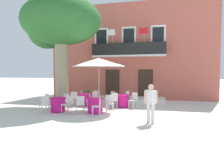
# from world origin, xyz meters

# --- Properties ---
(ground_plane) EXTENTS (120.00, 120.00, 0.00)m
(ground_plane) POSITION_xyz_m (0.00, 0.00, 0.00)
(ground_plane) COLOR silver
(building_facade) EXTENTS (13.00, 5.09, 7.50)m
(building_facade) POSITION_xyz_m (-0.04, 6.99, 3.75)
(building_facade) COLOR #BC5B4C
(building_facade) RESTS_ON ground
(entrance_step_platform) EXTENTS (5.54, 1.93, 0.25)m
(entrance_step_platform) POSITION_xyz_m (-0.04, 4.03, 0.12)
(entrance_step_platform) COLOR silver
(entrance_step_platform) RESTS_ON ground
(plane_tree) EXTENTS (4.98, 4.38, 6.66)m
(plane_tree) POSITION_xyz_m (-3.58, 0.69, 5.03)
(plane_tree) COLOR gray
(plane_tree) RESTS_ON ground
(cafe_table_near_tree) EXTENTS (0.86, 0.86, 0.76)m
(cafe_table_near_tree) POSITION_xyz_m (-0.84, -0.96, 0.39)
(cafe_table_near_tree) COLOR #DB1984
(cafe_table_near_tree) RESTS_ON ground
(cafe_chair_near_tree_0) EXTENTS (0.52, 0.52, 0.91)m
(cafe_chair_near_tree_0) POSITION_xyz_m (-0.48, -1.62, 0.53)
(cafe_chair_near_tree_0) COLOR silver
(cafe_chair_near_tree_0) RESTS_ON ground
(cafe_chair_near_tree_1) EXTENTS (0.52, 0.52, 0.91)m
(cafe_chair_near_tree_1) POSITION_xyz_m (-0.17, -0.61, 0.53)
(cafe_chair_near_tree_1) COLOR silver
(cafe_chair_near_tree_1) RESTS_ON ground
(cafe_chair_near_tree_2) EXTENTS (0.54, 0.54, 0.91)m
(cafe_chair_near_tree_2) POSITION_xyz_m (-1.24, -0.32, 0.53)
(cafe_chair_near_tree_2) COLOR silver
(cafe_chair_near_tree_2) RESTS_ON ground
(cafe_chair_near_tree_3) EXTENTS (0.54, 0.54, 0.91)m
(cafe_chair_near_tree_3) POSITION_xyz_m (-1.48, -1.36, 0.53)
(cafe_chair_near_tree_3) COLOR silver
(cafe_chair_near_tree_3) RESTS_ON ground
(cafe_table_middle) EXTENTS (0.86, 0.86, 0.76)m
(cafe_table_middle) POSITION_xyz_m (-2.13, 1.14, 0.39)
(cafe_table_middle) COLOR #DB1984
(cafe_table_middle) RESTS_ON ground
(cafe_chair_middle_0) EXTENTS (0.57, 0.57, 0.91)m
(cafe_chair_middle_0) POSITION_xyz_m (-1.56, 0.65, 0.53)
(cafe_chair_middle_0) COLOR silver
(cafe_chair_middle_0) RESTS_ON ground
(cafe_chair_middle_1) EXTENTS (0.55, 0.55, 0.91)m
(cafe_chair_middle_1) POSITION_xyz_m (-1.54, 1.60, 0.53)
(cafe_chair_middle_1) COLOR silver
(cafe_chair_middle_1) RESTS_ON ground
(cafe_chair_middle_2) EXTENTS (0.55, 0.55, 0.91)m
(cafe_chair_middle_2) POSITION_xyz_m (-2.57, 1.75, 0.53)
(cafe_chair_middle_2) COLOR silver
(cafe_chair_middle_2) RESTS_ON ground
(cafe_chair_middle_3) EXTENTS (0.55, 0.55, 0.91)m
(cafe_chair_middle_3) POSITION_xyz_m (-2.73, 0.68, 0.53)
(cafe_chair_middle_3) COLOR silver
(cafe_chair_middle_3) RESTS_ON ground
(cafe_table_front) EXTENTS (0.86, 0.86, 0.76)m
(cafe_table_front) POSITION_xyz_m (0.20, 1.19, 0.39)
(cafe_table_front) COLOR #DB1984
(cafe_table_front) RESTS_ON ground
(cafe_chair_front_0) EXTENTS (0.54, 0.54, 0.91)m
(cafe_chair_front_0) POSITION_xyz_m (0.89, 0.89, 0.53)
(cafe_chair_front_0) COLOR silver
(cafe_chair_front_0) RESTS_ON ground
(cafe_chair_front_1) EXTENTS (0.53, 0.53, 0.91)m
(cafe_chair_front_1) POSITION_xyz_m (0.46, 1.90, 0.53)
(cafe_chair_front_1) COLOR silver
(cafe_chair_front_1) RESTS_ON ground
(cafe_chair_front_2) EXTENTS (0.56, 0.56, 0.91)m
(cafe_chair_front_2) POSITION_xyz_m (-0.43, 1.59, 0.53)
(cafe_chair_front_2) COLOR silver
(cafe_chair_front_2) RESTS_ON ground
(cafe_chair_front_3) EXTENTS (0.56, 0.56, 0.91)m
(cafe_chair_front_3) POSITION_xyz_m (-0.20, 0.55, 0.53)
(cafe_chair_front_3) COLOR silver
(cafe_chair_front_3) RESTS_ON ground
(cafe_table_far_side) EXTENTS (0.86, 0.86, 0.76)m
(cafe_table_far_side) POSITION_xyz_m (-2.83, -1.12, 0.39)
(cafe_table_far_side) COLOR #DB1984
(cafe_table_far_side) RESTS_ON ground
(cafe_chair_far_side_0) EXTENTS (0.56, 0.56, 0.91)m
(cafe_chair_far_side_0) POSITION_xyz_m (-3.23, -1.76, 0.53)
(cafe_chair_far_side_0) COLOR silver
(cafe_chair_far_side_0) RESTS_ON ground
(cafe_chair_far_side_1) EXTENTS (0.54, 0.54, 0.91)m
(cafe_chair_far_side_1) POSITION_xyz_m (-2.14, -1.42, 0.53)
(cafe_chair_far_side_1) COLOR silver
(cafe_chair_far_side_1) RESTS_ON ground
(cafe_chair_far_side_2) EXTENTS (0.52, 0.52, 0.91)m
(cafe_chair_far_side_2) POSITION_xyz_m (-2.61, -0.40, 0.53)
(cafe_chair_far_side_2) COLOR silver
(cafe_chair_far_side_2) RESTS_ON ground
(cafe_chair_far_side_3) EXTENTS (0.54, 0.54, 0.91)m
(cafe_chair_far_side_3) POSITION_xyz_m (-3.53, -0.83, 0.53)
(cafe_chair_far_side_3) COLOR silver
(cafe_chair_far_side_3) RESTS_ON ground
(cafe_umbrella) EXTENTS (2.90, 2.90, 2.85)m
(cafe_umbrella) POSITION_xyz_m (-0.85, -0.26, 2.61)
(cafe_umbrella) COLOR #997A56
(cafe_umbrella) RESTS_ON ground
(ground_planter_left) EXTENTS (0.35, 0.35, 0.74)m
(ground_planter_left) POSITION_xyz_m (-3.16, 4.14, 0.41)
(ground_planter_left) COLOR #995638
(ground_planter_left) RESTS_ON ground
(pedestrian_near_entrance) EXTENTS (0.53, 0.39, 1.60)m
(pedestrian_near_entrance) POSITION_xyz_m (2.04, -2.50, 0.90)
(pedestrian_near_entrance) COLOR silver
(pedestrian_near_entrance) RESTS_ON ground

